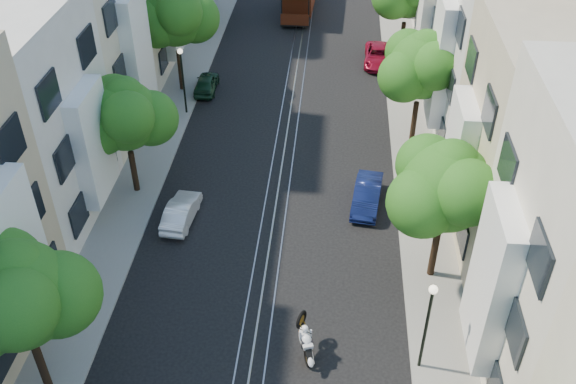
% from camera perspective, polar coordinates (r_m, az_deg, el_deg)
% --- Properties ---
extents(ground, '(200.00, 200.00, 0.00)m').
position_cam_1_polar(ground, '(44.37, 0.73, 10.50)').
color(ground, black).
rests_on(ground, ground).
extents(sidewalk_east, '(2.50, 80.00, 0.12)m').
position_cam_1_polar(sidewalk_east, '(44.51, 10.23, 10.08)').
color(sidewalk_east, gray).
rests_on(sidewalk_east, ground).
extents(sidewalk_west, '(2.50, 80.00, 0.12)m').
position_cam_1_polar(sidewalk_west, '(45.36, -8.61, 10.78)').
color(sidewalk_west, gray).
rests_on(sidewalk_west, ground).
extents(rail_left, '(0.06, 80.00, 0.02)m').
position_cam_1_polar(rail_left, '(44.41, 0.01, 10.54)').
color(rail_left, gray).
rests_on(rail_left, ground).
extents(rail_slot, '(0.06, 80.00, 0.02)m').
position_cam_1_polar(rail_slot, '(44.37, 0.73, 10.51)').
color(rail_slot, gray).
rests_on(rail_slot, ground).
extents(rail_right, '(0.06, 80.00, 0.02)m').
position_cam_1_polar(rail_right, '(44.34, 1.45, 10.49)').
color(rail_right, gray).
rests_on(rail_right, ground).
extents(lane_line, '(0.08, 80.00, 0.01)m').
position_cam_1_polar(lane_line, '(44.37, 0.73, 10.51)').
color(lane_line, tan).
rests_on(lane_line, ground).
extents(townhouses_east, '(7.75, 72.00, 12.00)m').
position_cam_1_polar(townhouses_east, '(43.16, 17.32, 15.60)').
color(townhouses_east, beige).
rests_on(townhouses_east, ground).
extents(tree_e_b, '(4.93, 4.08, 6.68)m').
position_cam_1_polar(tree_e_b, '(25.93, 13.99, 0.28)').
color(tree_e_b, black).
rests_on(tree_e_b, ground).
extents(tree_e_c, '(4.84, 3.99, 6.52)m').
position_cam_1_polar(tree_e_c, '(35.37, 11.87, 10.77)').
color(tree_e_c, black).
rests_on(tree_e_c, ground).
extents(tree_w_a, '(4.93, 4.08, 6.68)m').
position_cam_1_polar(tree_w_a, '(22.51, -22.86, -8.62)').
color(tree_w_a, black).
rests_on(tree_w_a, ground).
extents(tree_w_b, '(4.72, 3.87, 6.27)m').
position_cam_1_polar(tree_w_b, '(31.43, -14.25, 6.48)').
color(tree_w_b, black).
rests_on(tree_w_b, ground).
extents(tree_w_c, '(5.13, 4.28, 7.09)m').
position_cam_1_polar(tree_w_c, '(40.65, -9.99, 15.22)').
color(tree_w_c, black).
rests_on(tree_w_c, ground).
extents(lamp_east, '(0.32, 0.32, 4.16)m').
position_cam_1_polar(lamp_east, '(23.33, 12.37, -10.66)').
color(lamp_east, black).
rests_on(lamp_east, ground).
extents(lamp_west, '(0.32, 0.32, 4.16)m').
position_cam_1_polar(lamp_west, '(38.70, -9.39, 10.53)').
color(lamp_west, black).
rests_on(lamp_west, ground).
extents(sportbike_rider, '(0.75, 1.88, 1.66)m').
position_cam_1_polar(sportbike_rider, '(24.68, 1.55, -12.95)').
color(sportbike_rider, black).
rests_on(sportbike_rider, ground).
extents(parked_car_e_mid, '(1.72, 3.77, 1.20)m').
position_cam_1_polar(parked_car_e_mid, '(31.91, 7.04, -0.27)').
color(parked_car_e_mid, '#0D1645').
rests_on(parked_car_e_mid, ground).
extents(parked_car_e_far, '(2.11, 4.25, 1.16)m').
position_cam_1_polar(parked_car_e_far, '(45.93, 8.05, 11.90)').
color(parked_car_e_far, maroon).
rests_on(parked_car_e_far, ground).
extents(parked_car_w_mid, '(1.44, 3.43, 1.10)m').
position_cam_1_polar(parked_car_w_mid, '(31.15, -9.47, -1.71)').
color(parked_car_w_mid, silver).
rests_on(parked_car_w_mid, ground).
extents(parked_car_w_far, '(1.38, 3.31, 1.12)m').
position_cam_1_polar(parked_car_w_far, '(42.21, -7.27, 9.59)').
color(parked_car_w_far, '#153622').
rests_on(parked_car_w_far, ground).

